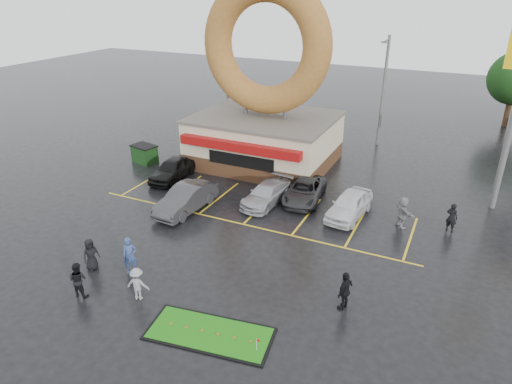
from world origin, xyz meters
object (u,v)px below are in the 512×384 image
at_px(person_blue, 130,256).
at_px(putting_green, 210,333).
at_px(donut_shop, 265,106).
at_px(person_cameraman, 345,291).
at_px(streetlight_mid, 383,89).
at_px(car_dgrey, 186,199).
at_px(car_black, 173,169).
at_px(streetlight_left, 227,77).
at_px(car_grey, 304,191).
at_px(dumpster, 145,154).
at_px(car_silver, 267,194).
at_px(car_white, 349,205).

relative_size(person_blue, putting_green, 0.35).
bearing_deg(donut_shop, person_cameraman, -54.41).
distance_m(streetlight_mid, car_dgrey, 19.55).
distance_m(car_black, putting_green, 16.28).
bearing_deg(streetlight_mid, car_dgrey, -114.51).
bearing_deg(streetlight_left, car_dgrey, -69.74).
height_order(streetlight_left, person_blue, streetlight_left).
distance_m(car_grey, dumpster, 13.48).
height_order(streetlight_left, car_silver, streetlight_left).
distance_m(car_grey, putting_green, 13.29).
bearing_deg(dumpster, person_blue, -42.19).
height_order(donut_shop, streetlight_mid, donut_shop).
xyz_separation_m(car_black, car_white, (12.74, -0.21, -0.02)).
bearing_deg(donut_shop, dumpster, -154.69).
height_order(streetlight_mid, car_black, streetlight_mid).
xyz_separation_m(car_grey, putting_green, (0.83, -13.25, -0.61)).
bearing_deg(car_white, streetlight_mid, 101.61).
relative_size(streetlight_mid, car_grey, 1.93).
distance_m(streetlight_mid, dumpster, 19.87).
bearing_deg(car_black, car_grey, 1.31).
bearing_deg(putting_green, streetlight_left, 117.13).
xyz_separation_m(car_dgrey, person_blue, (1.24, -6.67, 0.15)).
height_order(streetlight_mid, car_white, streetlight_mid).
relative_size(streetlight_mid, person_blue, 4.80).
bearing_deg(car_white, person_cameraman, -69.88).
bearing_deg(car_dgrey, person_cameraman, -19.84).
distance_m(car_grey, car_white, 3.31).
relative_size(car_white, putting_green, 0.82).
height_order(streetlight_mid, putting_green, streetlight_mid).
bearing_deg(car_white, person_blue, -121.31).
relative_size(car_black, putting_green, 0.84).
bearing_deg(streetlight_mid, person_cameraman, -81.65).
bearing_deg(putting_green, person_cameraman, 41.42).
bearing_deg(donut_shop, streetlight_left, 135.22).
distance_m(streetlight_left, person_blue, 24.52).
bearing_deg(car_grey, person_cameraman, -67.65).
relative_size(donut_shop, streetlight_mid, 1.50).
bearing_deg(dumpster, car_black, -12.11).
bearing_deg(car_white, dumpster, 179.75).
distance_m(streetlight_mid, person_blue, 25.30).
xyz_separation_m(streetlight_left, streetlight_mid, (14.00, 1.00, 0.00)).
distance_m(streetlight_left, car_white, 20.35).
xyz_separation_m(car_dgrey, person_cameraman, (11.21, -4.88, 0.12)).
bearing_deg(person_cameraman, car_dgrey, -97.86).
bearing_deg(streetlight_left, car_black, -78.84).
xyz_separation_m(car_silver, car_grey, (1.98, 1.49, 0.01)).
height_order(car_silver, person_blue, person_blue).
xyz_separation_m(donut_shop, putting_green, (5.90, -18.22, -4.42)).
xyz_separation_m(streetlight_left, car_silver, (10.09, -13.40, -4.14)).
distance_m(person_blue, dumpster, 14.96).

